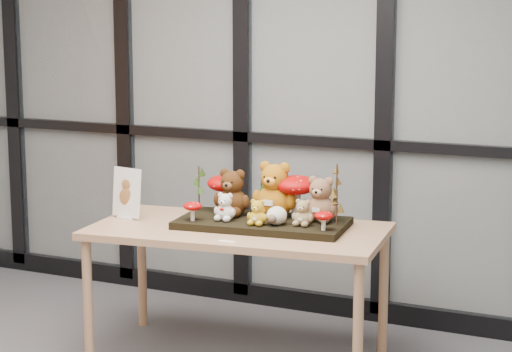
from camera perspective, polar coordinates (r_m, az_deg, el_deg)
The scene contains 22 objects.
room_shell at distance 3.29m, azimuth -12.96°, elevation 7.81°, with size 5.00×5.00×5.00m.
glass_partition at distance 5.46m, azimuth 3.42°, elevation 6.02°, with size 4.90×0.06×2.78m.
display_table at distance 4.78m, azimuth -1.10°, elevation -3.97°, with size 1.59×0.93×0.71m.
diorama_tray at distance 4.78m, azimuth 0.40°, elevation -2.92°, with size 0.87×0.43×0.04m, color black.
bear_pooh_yellow at distance 4.82m, azimuth 1.16°, elevation -0.65°, with size 0.24×0.22×0.32m, color #AD650F, non-canonical shape.
bear_brown_medium at distance 4.86m, azimuth -1.47°, elevation -0.84°, with size 0.21×0.19×0.27m, color #40220C, non-canonical shape.
bear_tan_back at distance 4.73m, azimuth 4.00°, elevation -1.27°, with size 0.19×0.18×0.25m, color brown, non-canonical shape.
bear_small_yellow at distance 4.64m, azimuth 0.10°, elevation -2.16°, with size 0.11×0.10×0.14m, color gold, non-canonical shape.
bear_white_bow at distance 4.74m, azimuth -1.90°, elevation -1.80°, with size 0.12×0.11×0.16m, color white, non-canonical shape.
bear_beige_small at distance 4.63m, azimuth 2.91°, elevation -2.17°, with size 0.11×0.10×0.15m, color #9F8455, non-canonical shape.
plush_cream_hedgehog at distance 4.65m, azimuth 1.28°, elevation -2.39°, with size 0.08×0.07×0.10m, color white, non-canonical shape.
mushroom_back_left at distance 4.97m, azimuth -1.90°, elevation -0.94°, with size 0.19×0.19×0.22m, color #A00505, non-canonical shape.
mushroom_back_right at distance 4.82m, azimuth 2.49°, elevation -1.13°, with size 0.22×0.22×0.24m, color #A00505, non-canonical shape.
mushroom_front_left at distance 4.75m, azimuth -3.92°, elevation -2.12°, with size 0.10×0.10×0.11m, color #A00505, non-canonical shape.
mushroom_front_right at distance 4.54m, azimuth 4.18°, elevation -2.71°, with size 0.09×0.09×0.10m, color #A00505, non-canonical shape.
sprig_green_far_left at distance 4.99m, azimuth -3.53°, elevation -0.77°, with size 0.05×0.05×0.24m, color #13390D, non-canonical shape.
sprig_green_mid_left at distance 4.98m, azimuth -1.94°, elevation -0.84°, with size 0.05×0.05×0.23m, color #13390D, non-canonical shape.
sprig_dry_far_right at distance 4.74m, azimuth 4.98°, elevation -1.01°, with size 0.05×0.05×0.30m, color brown, non-canonical shape.
sprig_dry_mid_right at distance 4.64m, azimuth 4.99°, elevation -1.97°, with size 0.05×0.05×0.18m, color brown, non-canonical shape.
sprig_green_centre at distance 4.93m, azimuth 0.34°, elevation -1.10°, with size 0.05×0.05×0.20m, color #13390D, non-canonical shape.
sign_holder at distance 5.00m, azimuth -7.96°, elevation -1.20°, with size 0.19×0.08×0.27m.
label_card at distance 4.47m, azimuth -1.80°, elevation -4.05°, with size 0.08×0.03×0.00m, color white.
Camera 1 is at (2.03, -2.58, 1.79)m, focal length 65.00 mm.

